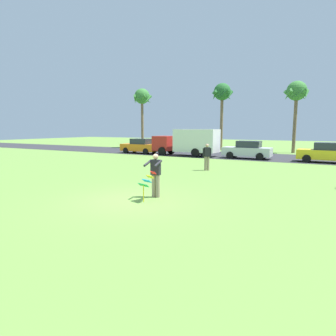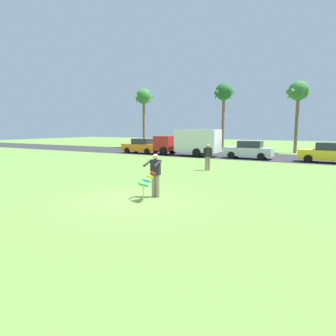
% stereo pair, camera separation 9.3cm
% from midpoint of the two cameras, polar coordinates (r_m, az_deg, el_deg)
% --- Properties ---
extents(ground_plane, '(120.00, 120.00, 0.00)m').
position_cam_midpoint_polar(ground_plane, '(11.15, -6.73, -6.32)').
color(ground_plane, olive).
extents(road_strip, '(120.00, 8.00, 0.01)m').
position_cam_midpoint_polar(road_strip, '(29.25, 16.66, 2.21)').
color(road_strip, '#2D2D33').
rests_on(road_strip, ground).
extents(person_kite_flyer, '(0.58, 0.68, 1.73)m').
position_cam_midpoint_polar(person_kite_flyer, '(11.36, -2.29, -1.11)').
color(person_kite_flyer, gray).
rests_on(person_kite_flyer, ground).
extents(kite_held, '(0.53, 0.71, 1.11)m').
position_cam_midpoint_polar(kite_held, '(10.82, -4.01, -2.72)').
color(kite_held, red).
rests_on(kite_held, ground).
extents(parked_car_orange, '(4.21, 1.85, 1.60)m').
position_cam_midpoint_polar(parked_car_orange, '(31.66, -5.17, 4.31)').
color(parked_car_orange, orange).
rests_on(parked_car_orange, ground).
extents(parked_truck_red_cab, '(6.74, 2.22, 2.62)m').
position_cam_midpoint_polar(parked_truck_red_cab, '(28.73, 4.46, 5.23)').
color(parked_truck_red_cab, '#B2231E').
rests_on(parked_truck_red_cab, ground).
extents(parked_car_silver, '(4.20, 1.84, 1.60)m').
position_cam_midpoint_polar(parked_car_silver, '(26.84, 15.74, 3.41)').
color(parked_car_silver, silver).
rests_on(parked_car_silver, ground).
extents(parked_car_yellow, '(4.25, 1.94, 1.60)m').
position_cam_midpoint_polar(parked_car_yellow, '(26.09, 29.18, 2.59)').
color(parked_car_yellow, yellow).
rests_on(parked_car_yellow, ground).
extents(palm_tree_left_near, '(2.58, 2.71, 8.17)m').
position_cam_midpoint_polar(palm_tree_left_near, '(41.34, -4.76, 13.47)').
color(palm_tree_left_near, brown).
rests_on(palm_tree_left_near, ground).
extents(palm_tree_right_near, '(2.58, 2.71, 8.24)m').
position_cam_midpoint_polar(palm_tree_right_near, '(37.47, 11.03, 14.05)').
color(palm_tree_right_near, brown).
rests_on(palm_tree_right_near, ground).
extents(palm_tree_centre_far, '(2.58, 2.71, 7.78)m').
position_cam_midpoint_polar(palm_tree_centre_far, '(35.06, 24.42, 13.23)').
color(palm_tree_centre_far, brown).
rests_on(palm_tree_centre_far, ground).
extents(person_walker_near, '(0.47, 0.39, 1.73)m').
position_cam_midpoint_polar(person_walker_near, '(18.84, 7.99, 2.34)').
color(person_walker_near, gray).
rests_on(person_walker_near, ground).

